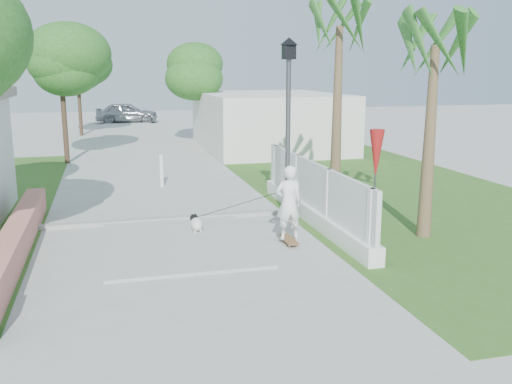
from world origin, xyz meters
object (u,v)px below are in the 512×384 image
object	(u,v)px
street_lamp	(288,122)
patio_umbrella	(376,155)
bollard	(162,170)
dog	(196,223)
parked_car	(127,113)
skateboarder	(243,205)

from	to	relation	value
street_lamp	patio_umbrella	size ratio (longest dim) A/B	1.93
bollard	dog	bearing A→B (deg)	-87.01
street_lamp	parked_car	bearing A→B (deg)	95.94
patio_umbrella	skateboarder	world-z (taller)	patio_umbrella
street_lamp	skateboarder	bearing A→B (deg)	-136.47
street_lamp	parked_car	distance (m)	27.98
street_lamp	dog	bearing A→B (deg)	-163.15
street_lamp	bollard	size ratio (longest dim) A/B	4.07
dog	patio_umbrella	bearing A→B (deg)	-10.43
street_lamp	dog	xyz separation A→B (m)	(-2.43, -0.74, -2.19)
patio_umbrella	parked_car	size ratio (longest dim) A/B	0.54
bollard	patio_umbrella	world-z (taller)	patio_umbrella
dog	parked_car	distance (m)	28.52
street_lamp	dog	world-z (taller)	street_lamp
street_lamp	skateboarder	world-z (taller)	street_lamp
street_lamp	skateboarder	size ratio (longest dim) A/B	2.11
skateboarder	street_lamp	bearing A→B (deg)	-136.23
bollard	parked_car	size ratio (longest dim) A/B	0.26
street_lamp	bollard	distance (m)	5.56
skateboarder	dog	size ratio (longest dim) A/B	3.35
street_lamp	bollard	xyz separation A→B (m)	(-2.70, 4.50, -1.84)
bollard	patio_umbrella	size ratio (longest dim) A/B	0.47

